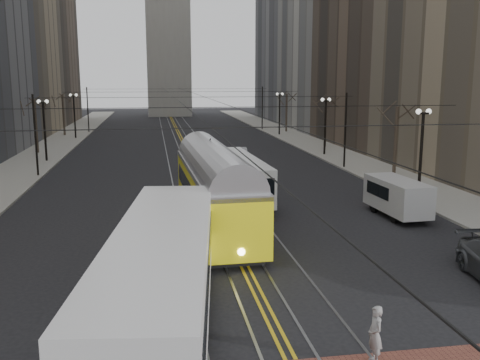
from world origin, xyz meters
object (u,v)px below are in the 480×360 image
object	(u,v)px
rear_bus	(239,178)
pedestrian_b	(375,335)
sedan_silver	(239,155)
transit_bus	(162,284)
streetcar	(215,195)
sedan_grey	(244,162)
cargo_van	(397,198)

from	to	relation	value
rear_bus	pedestrian_b	world-z (taller)	rear_bus
sedan_silver	pedestrian_b	world-z (taller)	pedestrian_b
transit_bus	streetcar	distance (m)	12.52
transit_bus	rear_bus	size ratio (longest dim) A/B	1.27
streetcar	sedan_silver	xyz separation A→B (m)	(4.78, 21.55, -1.01)
sedan_silver	pedestrian_b	distance (m)	36.34
streetcar	sedan_grey	world-z (taller)	streetcar
streetcar	pedestrian_b	world-z (taller)	streetcar
cargo_van	sedan_silver	world-z (taller)	cargo_van
cargo_van	sedan_grey	xyz separation A→B (m)	(-6.00, 17.09, -0.37)
transit_bus	cargo_van	xyz separation A→B (m)	(13.50, 12.42, -0.60)
rear_bus	sedan_grey	xyz separation A→B (m)	(2.20, 11.08, -0.67)
sedan_grey	pedestrian_b	distance (m)	32.13
transit_bus	pedestrian_b	world-z (taller)	transit_bus
sedan_silver	pedestrian_b	size ratio (longest dim) A/B	2.54
rear_bus	sedan_silver	distance (m)	15.50
streetcar	pedestrian_b	bearing A→B (deg)	-81.34
cargo_van	sedan_grey	distance (m)	18.12
rear_bus	sedan_silver	xyz separation A→B (m)	(2.48, 15.28, -0.69)
transit_bus	rear_bus	xyz separation A→B (m)	(5.30, 18.43, -0.30)
sedan_grey	sedan_silver	distance (m)	4.21
sedan_grey	pedestrian_b	size ratio (longest dim) A/B	2.51
rear_bus	sedan_silver	world-z (taller)	rear_bus
cargo_van	streetcar	bearing A→B (deg)	178.25
transit_bus	streetcar	xyz separation A→B (m)	(3.00, 12.16, 0.02)
cargo_van	sedan_silver	bearing A→B (deg)	101.86
transit_bus	sedan_grey	bearing A→B (deg)	82.72
sedan_grey	cargo_van	bearing A→B (deg)	-66.49
streetcar	cargo_van	bearing A→B (deg)	-0.50
cargo_van	transit_bus	bearing A→B (deg)	-140.56
streetcar	sedan_silver	distance (m)	22.10
sedan_silver	cargo_van	bearing A→B (deg)	-71.16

